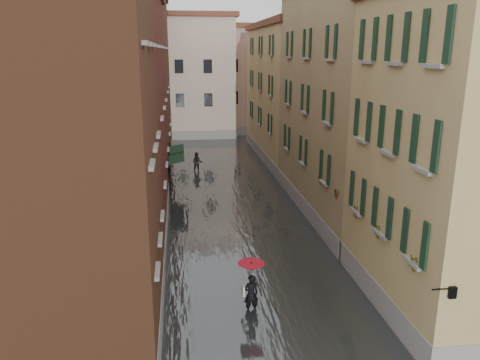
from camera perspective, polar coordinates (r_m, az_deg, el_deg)
ground at (r=19.82m, az=2.73°, el=-13.48°), size 120.00×120.00×0.00m
floodwater at (r=31.67m, az=-1.37°, el=-1.94°), size 10.00×60.00×0.20m
building_left_near at (r=15.84m, az=-21.38°, el=3.16°), size 6.00×8.00×13.00m
building_left_mid at (r=26.55m, az=-15.85°, el=7.68°), size 6.00×14.00×12.50m
building_left_far at (r=41.31m, az=-13.02°, el=11.52°), size 6.00×16.00×14.00m
building_right_near at (r=18.55m, az=25.96°, el=1.95°), size 6.00×8.00×11.50m
building_right_mid at (r=28.13m, az=13.94°, el=8.74°), size 6.00×14.00×13.00m
building_right_far at (r=42.46m, az=6.55°, el=10.21°), size 6.00×16.00×11.50m
building_end_cream at (r=55.14m, az=-7.41°, el=12.16°), size 12.00×9.00×13.00m
building_end_pink at (r=57.89m, az=1.73°, el=11.94°), size 10.00×9.00×12.00m
awning_near at (r=32.10m, az=-7.84°, el=2.53°), size 1.09×3.07×2.80m
awning_far at (r=34.73m, az=-7.82°, el=3.53°), size 1.09×3.33×2.80m
wall_lantern at (r=14.88m, az=24.31°, el=-12.28°), size 0.71×0.22×0.35m
window_planters at (r=19.98m, az=14.31°, el=-2.73°), size 0.59×10.86×0.84m
pedestrian_main at (r=17.78m, az=1.35°, el=-12.27°), size 1.04×1.04×2.06m
pedestrian_far at (r=37.88m, az=-5.23°, el=2.11°), size 0.86×0.68×1.72m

